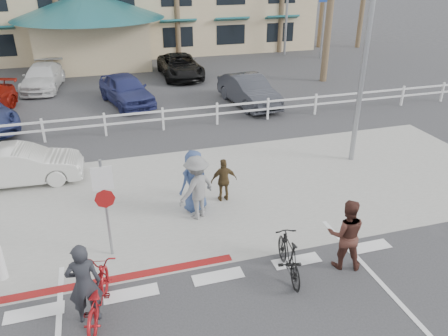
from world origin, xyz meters
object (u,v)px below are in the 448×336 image
object	(u,v)px
bike_red	(97,295)
bike_black	(289,256)
sign_post	(106,204)
car_white_sedan	(21,165)

from	to	relation	value
bike_red	bike_black	distance (m)	4.28
sign_post	bike_red	distance (m)	2.27
bike_red	car_white_sedan	distance (m)	7.16
sign_post	bike_red	bearing A→B (deg)	-100.72
sign_post	bike_red	world-z (taller)	sign_post
bike_black	bike_red	bearing A→B (deg)	8.65
bike_red	sign_post	bearing A→B (deg)	-88.30
car_white_sedan	bike_red	bearing A→B (deg)	-159.87
sign_post	car_white_sedan	bearing A→B (deg)	117.77
bike_black	car_white_sedan	distance (m)	9.33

